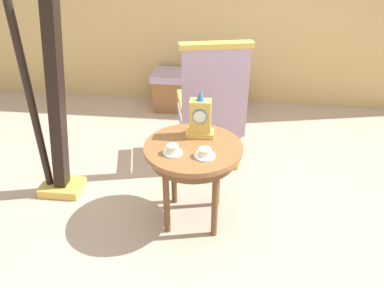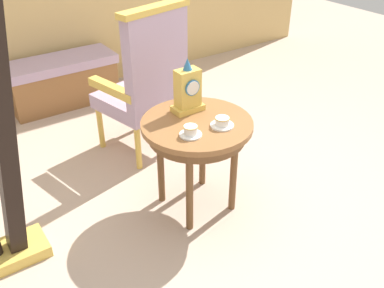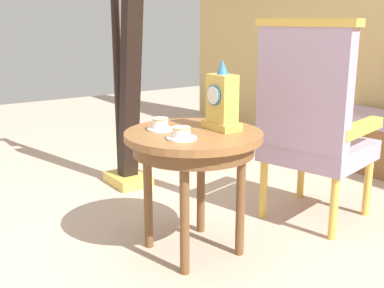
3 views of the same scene
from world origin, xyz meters
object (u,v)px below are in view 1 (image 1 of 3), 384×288
Objects in this scene: side_table at (193,156)px; teacup_right at (205,153)px; mantel_clock at (200,118)px; teacup_left at (173,150)px; window_bench at (196,91)px; armchair at (212,104)px; harp at (50,105)px.

side_table is 4.86× the size of teacup_right.
side_table is at bearing -101.48° from mantel_clock.
teacup_left is 2.08m from window_bench.
teacup_left is 0.88m from armchair.
harp reaches higher than window_bench.
harp is at bearing -154.52° from armchair.
side_table is 0.66× the size of window_bench.
teacup_left is 1.00m from harp.
harp is at bearing 161.67° from teacup_left.
window_bench is (0.88, 1.73, -0.55)m from harp.
mantel_clock is at bearing -2.99° from harp.
harp is (-1.09, 0.06, 0.02)m from mantel_clock.
teacup_left is at bearing 175.79° from teacup_right.
armchair reaches higher than window_bench.
side_table is at bearing 42.75° from teacup_left.
mantel_clock is at bearing -83.46° from window_bench.
teacup_right is at bearing -89.31° from armchair.
teacup_left is at bearing -120.45° from mantel_clock.
teacup_right is 2.11m from window_bench.
mantel_clock is (-0.06, 0.27, 0.11)m from teacup_right.
teacup_left reaches higher than window_bench.
window_bench is (-0.06, 2.04, -0.42)m from teacup_left.
teacup_left is at bearing -88.45° from window_bench.
teacup_left is 0.21m from teacup_right.
side_table is at bearing -84.79° from window_bench.
armchair reaches higher than side_table.
harp reaches higher than armchair.
armchair is at bearing 84.07° from side_table.
harp is (-1.06, 0.20, 0.23)m from side_table.
teacup_right is at bearing -77.78° from mantel_clock.
side_table is 0.18m from teacup_right.
side_table is 0.35× the size of harp.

